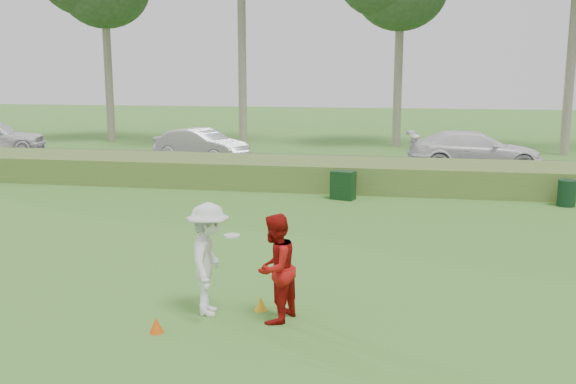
% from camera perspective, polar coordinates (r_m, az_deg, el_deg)
% --- Properties ---
extents(ground, '(120.00, 120.00, 0.00)m').
position_cam_1_polar(ground, '(11.08, -3.89, -10.47)').
color(ground, '#387426').
rests_on(ground, ground).
extents(reed_strip, '(80.00, 3.00, 0.90)m').
position_cam_1_polar(reed_strip, '(22.43, 3.78, 1.63)').
color(reed_strip, '#506F2C').
rests_on(reed_strip, ground).
extents(park_road, '(80.00, 6.00, 0.06)m').
position_cam_1_polar(park_road, '(27.41, 5.03, 2.39)').
color(park_road, '#2D2D2D').
rests_on(park_road, ground).
extents(player_white, '(0.98, 1.31, 1.88)m').
position_cam_1_polar(player_white, '(10.72, -7.06, -5.94)').
color(player_white, white).
rests_on(player_white, ground).
extents(player_red, '(0.91, 1.03, 1.78)m').
position_cam_1_polar(player_red, '(10.35, -1.17, -6.79)').
color(player_red, '#9F100D').
rests_on(player_red, ground).
extents(cone_orange, '(0.22, 0.22, 0.25)m').
position_cam_1_polar(cone_orange, '(10.36, -11.63, -11.51)').
color(cone_orange, '#E54F0C').
rests_on(cone_orange, ground).
extents(cone_yellow, '(0.22, 0.22, 0.24)m').
position_cam_1_polar(cone_yellow, '(11.03, -2.44, -9.89)').
color(cone_yellow, gold).
rests_on(cone_yellow, ground).
extents(utility_cabinet, '(0.82, 0.64, 0.90)m').
position_cam_1_polar(utility_cabinet, '(20.22, 4.92, 0.60)').
color(utility_cabinet, black).
rests_on(utility_cabinet, ground).
extents(trash_bin, '(0.58, 0.58, 0.79)m').
position_cam_1_polar(trash_bin, '(20.88, 23.53, -0.09)').
color(trash_bin, black).
rests_on(trash_bin, ground).
extents(car_mid, '(4.58, 2.92, 1.43)m').
position_cam_1_polar(car_mid, '(28.51, -7.71, 4.17)').
color(car_mid, white).
rests_on(car_mid, park_road).
extents(car_right, '(5.51, 2.68, 1.54)m').
position_cam_1_polar(car_right, '(26.86, 16.23, 3.56)').
color(car_right, white).
rests_on(car_right, park_road).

